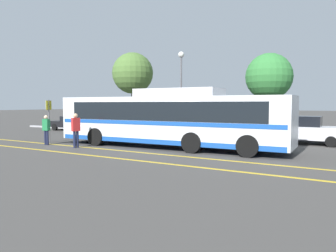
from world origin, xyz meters
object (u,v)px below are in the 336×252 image
object	(u,v)px
parked_car_1	(139,125)
tree_0	(133,73)
pedestrian_1	(46,128)
parked_car_0	(74,123)
parked_car_3	(305,130)
parked_car_2	(218,128)
pedestrian_0	(76,128)
bus_stop_sign	(49,116)
street_lamp	(181,76)
tree_1	(269,77)
transit_bus	(168,118)

from	to	relation	value
parked_car_1	tree_0	world-z (taller)	tree_0
tree_0	pedestrian_1	bearing A→B (deg)	-75.24
parked_car_0	parked_car_3	bearing A→B (deg)	-88.94
parked_car_2	pedestrian_0	size ratio (longest dim) A/B	2.48
parked_car_2	tree_0	xyz separation A→B (m)	(-10.47, 4.38, 4.51)
bus_stop_sign	street_lamp	xyz separation A→B (m)	(3.85, 9.65, 2.94)
parked_car_0	bus_stop_sign	bearing A→B (deg)	-141.17
parked_car_2	tree_1	world-z (taller)	tree_1
pedestrian_1	tree_0	world-z (taller)	tree_0
pedestrian_0	street_lamp	xyz separation A→B (m)	(0.70, 10.48, 3.51)
bus_stop_sign	tree_0	distance (m)	12.56
transit_bus	pedestrian_1	size ratio (longest dim) A/B	7.73
street_lamp	tree_0	xyz separation A→B (m)	(-6.38, 2.12, 0.66)
pedestrian_0	pedestrian_1	distance (m)	2.36
parked_car_2	bus_stop_sign	bearing A→B (deg)	134.14
pedestrian_1	street_lamp	distance (m)	11.51
transit_bus	bus_stop_sign	bearing A→B (deg)	100.26
transit_bus	parked_car_1	bearing A→B (deg)	44.03
parked_car_0	pedestrian_0	bearing A→B (deg)	-131.58
parked_car_1	tree_0	bearing A→B (deg)	-135.76
street_lamp	tree_1	distance (m)	6.66
parked_car_0	tree_0	size ratio (longest dim) A/B	0.65
pedestrian_0	pedestrian_1	bearing A→B (deg)	-73.09
pedestrian_1	street_lamp	size ratio (longest dim) A/B	0.26
parked_car_0	street_lamp	xyz separation A→B (m)	(9.43, 2.43, 3.91)
tree_0	parked_car_3	bearing A→B (deg)	-15.95
parked_car_1	pedestrian_0	xyz separation A→B (m)	(1.96, -8.40, 0.34)
transit_bus	pedestrian_0	xyz separation A→B (m)	(-4.26, -2.54, -0.51)
parked_car_1	parked_car_2	world-z (taller)	parked_car_2
tree_0	tree_1	bearing A→B (deg)	-1.31
bus_stop_sign	street_lamp	distance (m)	10.79
tree_0	tree_1	size ratio (longest dim) A/B	1.18
bus_stop_sign	tree_1	size ratio (longest dim) A/B	0.43
parked_car_1	tree_0	distance (m)	7.20
parked_car_1	parked_car_2	bearing A→B (deg)	91.22
parked_car_0	parked_car_1	bearing A→B (deg)	-85.92
pedestrian_0	tree_1	xyz separation A→B (m)	(7.11, 12.31, 3.29)
parked_car_1	transit_bus	bearing A→B (deg)	49.46
parked_car_1	street_lamp	xyz separation A→B (m)	(2.66, 2.08, 3.85)
parked_car_1	parked_car_0	bearing A→B (deg)	-84.29
transit_bus	parked_car_2	xyz separation A→B (m)	(0.52, 5.68, -0.85)
parked_car_0	tree_0	xyz separation A→B (m)	(3.05, 4.55, 4.57)
street_lamp	pedestrian_1	bearing A→B (deg)	-106.26
bus_stop_sign	parked_car_1	bearing A→B (deg)	-11.60
parked_car_0	tree_1	size ratio (longest dim) A/B	0.77
parked_car_0	bus_stop_sign	world-z (taller)	bus_stop_sign
bus_stop_sign	parked_car_2	bearing A→B (deg)	-49.74
tree_0	street_lamp	bearing A→B (deg)	-18.38
parked_car_1	street_lamp	distance (m)	5.13
tree_1	tree_0	bearing A→B (deg)	178.69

